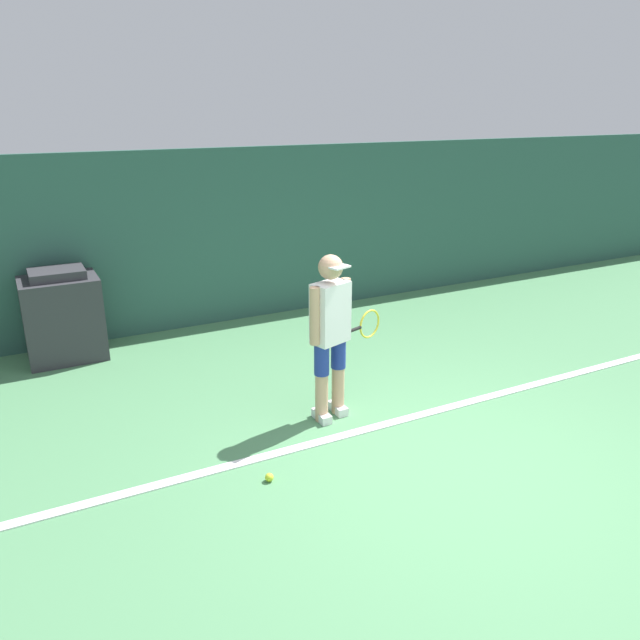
# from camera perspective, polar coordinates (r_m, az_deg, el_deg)

# --- Properties ---
(ground_plane) EXTENTS (24.00, 24.00, 0.00)m
(ground_plane) POSITION_cam_1_polar(r_m,az_deg,el_deg) (5.31, 11.19, -12.87)
(ground_plane) COLOR #518C5B
(back_wall) EXTENTS (24.00, 0.10, 2.27)m
(back_wall) POSITION_cam_1_polar(r_m,az_deg,el_deg) (8.40, -6.60, 7.74)
(back_wall) COLOR #2D564C
(back_wall) RESTS_ON ground_plane
(court_baseline) EXTENTS (21.60, 0.10, 0.01)m
(court_baseline) POSITION_cam_1_polar(r_m,az_deg,el_deg) (5.84, 6.44, -9.36)
(court_baseline) COLOR white
(court_baseline) RESTS_ON ground_plane
(tennis_player) EXTENTS (0.89, 0.40, 1.55)m
(tennis_player) POSITION_cam_1_polar(r_m,az_deg,el_deg) (5.60, 1.03, -0.94)
(tennis_player) COLOR tan
(tennis_player) RESTS_ON ground_plane
(tennis_ball) EXTENTS (0.07, 0.07, 0.07)m
(tennis_ball) POSITION_cam_1_polar(r_m,az_deg,el_deg) (5.01, -4.66, -14.14)
(tennis_ball) COLOR #D1E533
(tennis_ball) RESTS_ON ground_plane
(covered_chair) EXTENTS (0.83, 0.65, 1.05)m
(covered_chair) POSITION_cam_1_polar(r_m,az_deg,el_deg) (7.64, -22.46, 0.31)
(covered_chair) COLOR #333338
(covered_chair) RESTS_ON ground_plane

